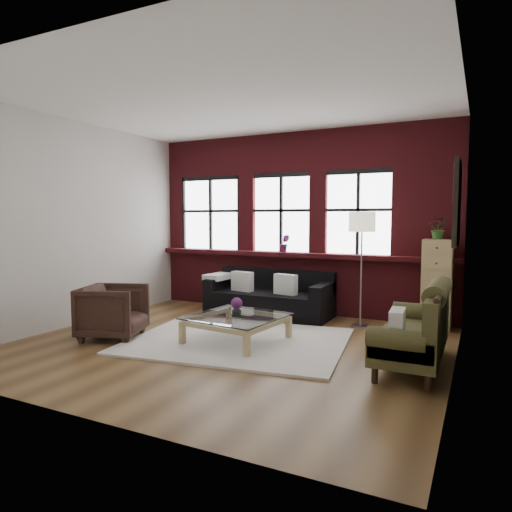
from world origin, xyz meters
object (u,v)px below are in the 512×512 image
at_px(vintage_settee, 412,326).
at_px(armchair, 113,311).
at_px(floor_lamp, 361,265).
at_px(dark_sofa, 269,293).
at_px(vase, 237,311).
at_px(drawer_chest, 437,284).
at_px(coffee_table, 237,329).

height_order(vintage_settee, armchair, vintage_settee).
bearing_deg(floor_lamp, dark_sofa, 175.00).
height_order(vintage_settee, floor_lamp, floor_lamp).
distance_m(vintage_settee, vase, 2.26).
xyz_separation_m(dark_sofa, floor_lamp, (1.63, -0.14, 0.58)).
height_order(dark_sofa, vase, dark_sofa).
bearing_deg(dark_sofa, vase, -78.99).
xyz_separation_m(armchair, floor_lamp, (2.98, 2.17, 0.59)).
relative_size(armchair, vase, 6.11).
distance_m(vintage_settee, drawer_chest, 2.00).
height_order(armchair, coffee_table, armchair).
bearing_deg(drawer_chest, floor_lamp, -159.22).
distance_m(vintage_settee, coffee_table, 2.27).
bearing_deg(dark_sofa, coffee_table, -78.99).
distance_m(dark_sofa, vase, 1.80).
bearing_deg(armchair, coffee_table, -93.10).
relative_size(coffee_table, drawer_chest, 0.84).
relative_size(coffee_table, floor_lamp, 0.60).
bearing_deg(drawer_chest, armchair, -147.46).
distance_m(armchair, drawer_chest, 4.80).
bearing_deg(dark_sofa, drawer_chest, 5.50).
relative_size(dark_sofa, floor_lamp, 1.12).
relative_size(dark_sofa, drawer_chest, 1.58).
xyz_separation_m(vintage_settee, drawer_chest, (0.09, 1.99, 0.22)).
relative_size(dark_sofa, coffee_table, 1.87).
xyz_separation_m(coffee_table, floor_lamp, (1.29, 1.63, 0.78)).
distance_m(vintage_settee, floor_lamp, 1.93).
xyz_separation_m(coffee_table, drawer_chest, (2.35, 2.03, 0.50)).
xyz_separation_m(vintage_settee, armchair, (-3.95, -0.59, -0.08)).
distance_m(coffee_table, floor_lamp, 2.22).
relative_size(armchair, drawer_chest, 0.60).
relative_size(vintage_settee, armchair, 2.09).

